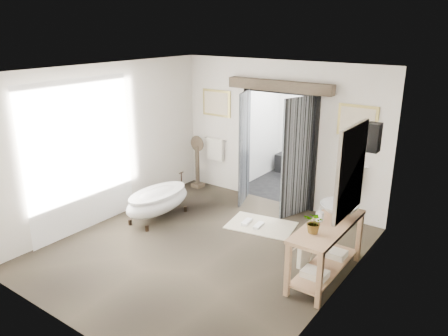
% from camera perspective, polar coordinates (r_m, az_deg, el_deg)
% --- Properties ---
extents(ground_plane, '(5.00, 5.00, 0.00)m').
position_cam_1_polar(ground_plane, '(7.38, -2.77, -10.47)').
color(ground_plane, '#4D4332').
extents(room_shell, '(4.52, 5.02, 2.91)m').
position_cam_1_polar(room_shell, '(6.61, -3.89, 3.46)').
color(room_shell, silver).
rests_on(room_shell, ground_plane).
extents(shower_room, '(2.22, 2.01, 2.51)m').
position_cam_1_polar(shower_room, '(10.24, 11.16, 3.04)').
color(shower_room, black).
rests_on(shower_room, ground_plane).
extents(back_wall_dressing, '(3.82, 0.78, 2.52)m').
position_cam_1_polar(back_wall_dressing, '(8.63, 6.69, 4.90)').
color(back_wall_dressing, black).
rests_on(back_wall_dressing, ground_plane).
extents(clawfoot_tub, '(0.67, 1.50, 0.73)m').
position_cam_1_polar(clawfoot_tub, '(8.39, -8.63, -4.23)').
color(clawfoot_tub, black).
rests_on(clawfoot_tub, ground_plane).
extents(vanity, '(0.57, 1.60, 0.85)m').
position_cam_1_polar(vanity, '(6.55, 12.99, -9.88)').
color(vanity, tan).
rests_on(vanity, ground_plane).
extents(pedestal_mirror, '(0.35, 0.23, 1.20)m').
position_cam_1_polar(pedestal_mirror, '(9.84, -3.48, 0.35)').
color(pedestal_mirror, brown).
rests_on(pedestal_mirror, ground_plane).
extents(rug, '(1.32, 1.00, 0.01)m').
position_cam_1_polar(rug, '(8.16, 4.88, -7.46)').
color(rug, '#C4B496').
rests_on(rug, ground_plane).
extents(slippers, '(0.41, 0.29, 0.05)m').
position_cam_1_polar(slippers, '(8.13, 3.75, -7.27)').
color(slippers, white).
rests_on(slippers, rug).
extents(basin, '(0.67, 0.67, 0.19)m').
position_cam_1_polar(basin, '(6.68, 14.79, -5.27)').
color(basin, white).
rests_on(basin, vanity).
extents(plant, '(0.30, 0.26, 0.31)m').
position_cam_1_polar(plant, '(6.05, 11.74, -6.99)').
color(plant, gray).
rests_on(plant, vanity).
extents(soap_bottle_a, '(0.10, 0.10, 0.21)m').
position_cam_1_polar(soap_bottle_a, '(6.44, 12.40, -5.93)').
color(soap_bottle_a, gray).
rests_on(soap_bottle_a, vanity).
extents(soap_bottle_b, '(0.13, 0.13, 0.16)m').
position_cam_1_polar(soap_bottle_b, '(6.99, 15.84, -4.42)').
color(soap_bottle_b, gray).
rests_on(soap_bottle_b, vanity).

